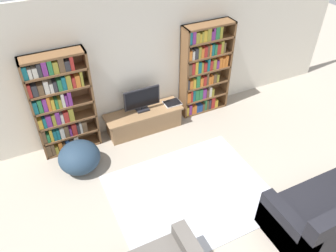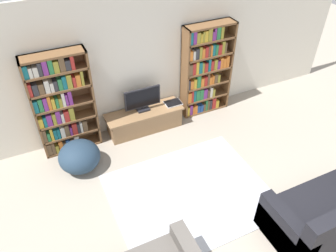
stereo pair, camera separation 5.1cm
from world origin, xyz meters
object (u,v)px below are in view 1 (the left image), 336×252
object	(u,v)px
television	(142,99)
laptop	(172,103)
bookshelf_right	(203,70)
beanbag_ottoman	(79,157)
bookshelf_left	(60,105)
couch_right_sofa	(330,212)
tv_stand	(144,120)

from	to	relation	value
television	laptop	world-z (taller)	television
laptop	bookshelf_right	bearing A→B (deg)	8.92
bookshelf_right	laptop	world-z (taller)	bookshelf_right
beanbag_ottoman	bookshelf_left	bearing A→B (deg)	95.38
couch_right_sofa	beanbag_ottoman	distance (m)	3.87
tv_stand	television	size ratio (longest dim) A/B	2.13
bookshelf_left	laptop	distance (m)	2.10
laptop	television	bearing A→B (deg)	175.44
tv_stand	television	bearing A→B (deg)	90.00
bookshelf_right	beanbag_ottoman	world-z (taller)	bookshelf_right
bookshelf_right	tv_stand	bearing A→B (deg)	-175.27
bookshelf_left	television	size ratio (longest dim) A/B	2.67
bookshelf_left	television	distance (m)	1.46
bookshelf_left	beanbag_ottoman	xyz separation A→B (m)	(0.06, -0.62, -0.69)
television	beanbag_ottoman	world-z (taller)	television
tv_stand	bookshelf_left	bearing A→B (deg)	175.58
laptop	beanbag_ottoman	distance (m)	2.05
bookshelf_right	tv_stand	xyz separation A→B (m)	(-1.32, -0.11, -0.72)
bookshelf_left	bookshelf_right	distance (m)	2.76
beanbag_ottoman	tv_stand	bearing A→B (deg)	20.49
laptop	beanbag_ottoman	xyz separation A→B (m)	(-1.97, -0.51, -0.18)
couch_right_sofa	bookshelf_right	bearing A→B (deg)	92.40
television	bookshelf_right	bearing A→B (deg)	2.83
bookshelf_right	laptop	xyz separation A→B (m)	(-0.72, -0.11, -0.50)
bookshelf_left	bookshelf_right	size ratio (longest dim) A/B	1.00
tv_stand	couch_right_sofa	world-z (taller)	couch_right_sofa
bookshelf_right	laptop	distance (m)	0.89
tv_stand	laptop	size ratio (longest dim) A/B	4.63
television	beanbag_ottoman	bearing A→B (deg)	-157.91
bookshelf_right	tv_stand	size ratio (longest dim) A/B	1.25
bookshelf_left	television	xyz separation A→B (m)	(1.43, -0.07, -0.27)
bookshelf_right	beanbag_ottoman	distance (m)	2.85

